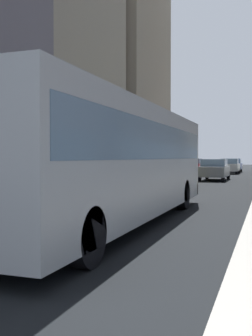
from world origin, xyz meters
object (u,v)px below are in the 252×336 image
Objects in this scene: transit_bus at (114,157)px; car_red_coupe at (194,166)px; car_grey_wagon at (214,170)px; car_blue_hatchback at (234,165)px; car_yellow_taxi at (165,172)px; car_white_van at (230,166)px.

transit_bus is 2.92× the size of car_red_coupe.
car_grey_wagon is 18.01m from car_blue_hatchback.
car_yellow_taxi is (-2.40, 15.23, -0.95)m from transit_bus.
car_yellow_taxi is at bearing 98.96° from transit_bus.
car_white_van is at bearing 82.75° from car_yellow_taxi.
transit_bus is 2.43× the size of car_grey_wagon.
car_grey_wagon is 1.17× the size of car_blue_hatchback.
car_yellow_taxi is at bearing -97.25° from car_white_van.
car_yellow_taxi is at bearing -85.34° from car_red_coupe.
transit_bus is 34.10m from car_white_van.
car_blue_hatchback is at bearing 47.44° from car_red_coupe.
car_white_van is (2.40, 18.87, -0.00)m from car_yellow_taxi.
car_grey_wagon is 12.87m from car_white_van.
car_blue_hatchback and car_red_coupe have the same top height.
car_grey_wagon and car_white_van have the same top height.
car_white_van is at bearing -90.00° from car_blue_hatchback.
transit_bus is at bearing -81.04° from car_yellow_taxi.
car_grey_wagon is 14.23m from car_red_coupe.
car_blue_hatchback and car_yellow_taxi have the same top height.
car_blue_hatchback is (0.00, 39.23, -0.96)m from transit_bus.
car_blue_hatchback and car_white_van have the same top height.
car_blue_hatchback is 1.03× the size of car_red_coupe.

